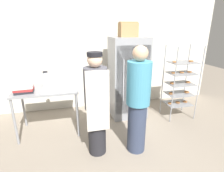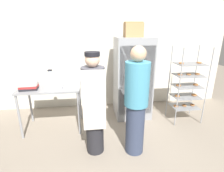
% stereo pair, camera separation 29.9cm
% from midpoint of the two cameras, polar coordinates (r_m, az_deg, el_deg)
% --- Properties ---
extents(ground_plane, '(14.00, 14.00, 0.00)m').
position_cam_midpoint_polar(ground_plane, '(2.91, 5.53, -24.84)').
color(ground_plane, gray).
extents(back_wall, '(6.40, 0.12, 2.94)m').
position_cam_midpoint_polar(back_wall, '(4.49, -0.74, 11.71)').
color(back_wall, silver).
rests_on(back_wall, ground_plane).
extents(refrigerator, '(0.79, 0.74, 1.81)m').
position_cam_midpoint_polar(refrigerator, '(4.02, 8.88, 2.49)').
color(refrigerator, gray).
rests_on(refrigerator, ground_plane).
extents(baking_rack, '(0.64, 0.48, 1.65)m').
position_cam_midpoint_polar(baking_rack, '(4.16, 25.21, -0.06)').
color(baking_rack, '#93969B').
rests_on(baking_rack, ground_plane).
extents(prep_counter, '(1.15, 0.73, 0.91)m').
position_cam_midpoint_polar(prep_counter, '(3.60, -17.09, -1.63)').
color(prep_counter, gray).
rests_on(prep_counter, ground_plane).
extents(donut_box, '(0.30, 0.24, 0.28)m').
position_cam_midpoint_polar(donut_box, '(3.40, -15.94, -0.04)').
color(donut_box, white).
rests_on(donut_box, prep_counter).
extents(blender_pitcher, '(0.11, 0.11, 0.30)m').
position_cam_midpoint_polar(blender_pitcher, '(3.64, -17.20, 2.49)').
color(blender_pitcher, black).
rests_on(blender_pitcher, prep_counter).
extents(binder_stack, '(0.33, 0.23, 0.14)m').
position_cam_midpoint_polar(binder_stack, '(3.48, -23.41, -0.07)').
color(binder_stack, '#232328').
rests_on(binder_stack, prep_counter).
extents(cardboard_storage_box, '(0.39, 0.27, 0.31)m').
position_cam_midpoint_polar(cardboard_storage_box, '(3.88, 9.29, 17.70)').
color(cardboard_storage_box, '#A87F51').
rests_on(cardboard_storage_box, refrigerator).
extents(person_baker, '(0.35, 0.37, 1.67)m').
position_cam_midpoint_polar(person_baker, '(2.73, -2.80, -5.86)').
color(person_baker, '#232328').
rests_on(person_baker, ground_plane).
extents(person_customer, '(0.37, 0.37, 1.76)m').
position_cam_midpoint_polar(person_customer, '(2.77, 10.98, -5.23)').
color(person_customer, '#333D56').
rests_on(person_customer, ground_plane).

